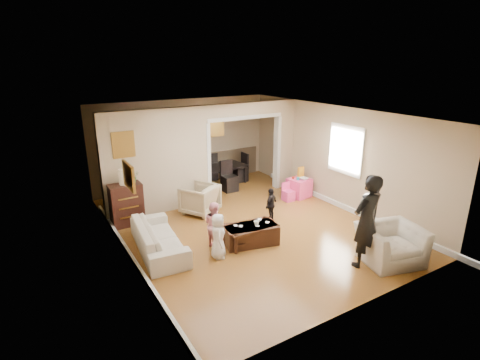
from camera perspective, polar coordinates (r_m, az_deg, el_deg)
floor at (r=8.79m, az=0.68°, el=-6.87°), size 7.00×7.00×0.00m
partition_left at (r=9.34m, az=-12.40°, el=2.71°), size 2.75×0.18×2.60m
partition_right at (r=11.13m, az=6.69°, el=5.46°), size 0.55×0.18×2.60m
partition_header at (r=10.16m, az=0.66°, el=10.83°), size 2.22×0.18×0.35m
window_pane at (r=9.67m, az=15.94°, el=4.47°), size 0.03×0.95×1.10m
framed_art_partition at (r=8.90m, az=-17.45°, el=5.19°), size 0.45×0.03×0.55m
framed_art_sofa_wall at (r=6.63m, az=-16.71°, el=0.56°), size 0.03×0.55×0.40m
framed_art_alcove at (r=11.68m, az=-3.64°, el=8.15°), size 0.45×0.03×0.55m
sofa at (r=7.72m, az=-12.38°, el=-8.64°), size 0.98×2.06×0.58m
armchair_back at (r=9.36m, az=-6.19°, el=-2.94°), size 1.09×1.10×0.74m
armchair_front at (r=7.72m, az=22.08°, el=-9.12°), size 1.30×1.21×0.71m
dresser at (r=9.01m, az=-17.00°, el=-3.63°), size 0.72×0.41×0.99m
table_lamp at (r=8.79m, az=-17.40°, el=0.47°), size 0.22×0.22×0.36m
potted_plant at (r=8.85m, az=-16.14°, el=0.50°), size 0.27×0.24×0.30m
coffee_table at (r=7.87m, az=1.68°, el=-8.36°), size 1.19×0.78×0.41m
coffee_cup at (r=7.77m, az=2.52°, el=-6.64°), size 0.13×0.13×0.10m
play_table at (r=10.58m, az=9.04°, el=-1.17°), size 0.61×0.61×0.52m
cereal_box at (r=10.60m, az=9.31°, el=1.19°), size 0.21×0.10×0.30m
cyan_cup at (r=10.39m, az=8.88°, el=0.22°), size 0.08×0.08×0.08m
toy_block at (r=10.51m, az=8.20°, el=0.37°), size 0.10×0.09×0.05m
play_bowl at (r=10.44m, az=9.75°, el=0.20°), size 0.27×0.27×0.06m
dining_table at (r=11.43m, az=-3.22°, el=0.67°), size 1.77×1.12×0.59m
adult_person at (r=7.19m, az=18.86°, el=-6.01°), size 0.67×0.46×1.78m
child_kneel_a at (r=7.26m, az=-3.37°, el=-8.58°), size 0.44×0.52×0.91m
child_kneel_b at (r=7.67m, az=-3.96°, el=-6.82°), size 0.42×0.51×0.97m
child_toddler at (r=8.90m, az=4.78°, el=-3.76°), size 0.52×0.39×0.82m
craft_papers at (r=7.88m, az=1.99°, el=-6.66°), size 0.76×0.37×0.00m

